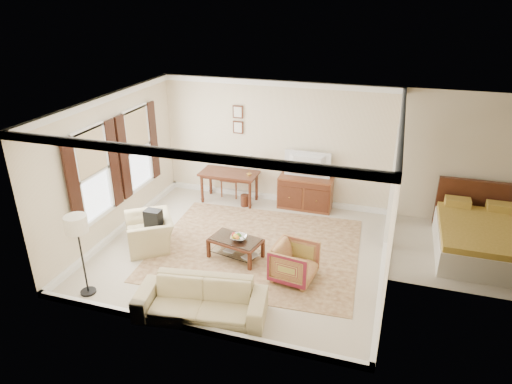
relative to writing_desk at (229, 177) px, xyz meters
The scene contains 21 objects.
room_shell 2.94m from the writing_desk, 63.54° to the right, with size 5.51×5.01×2.91m.
annex_bedroom 5.60m from the writing_desk, ahead, with size 3.00×2.70×2.90m.
window_front 3.35m from the writing_desk, 121.28° to the right, with size 0.12×1.56×1.80m, color #CCB284, non-canonical shape.
window_rear 2.23m from the writing_desk, 145.36° to the right, with size 0.12×1.56×1.80m, color #CCB284, non-canonical shape.
doorway 3.80m from the writing_desk, ahead, with size 0.10×1.12×2.25m, color white, non-canonical shape.
rug 2.42m from the writing_desk, 56.35° to the right, with size 3.97×3.40×0.01m, color brown.
writing_desk is the anchor object (origin of this frame).
desk_chair 0.38m from the writing_desk, 102.95° to the left, with size 0.45×0.45×1.05m, color brown, non-canonical shape.
desk_lamp 0.62m from the writing_desk, ahead, with size 0.32×0.32×0.50m, color silver, non-canonical shape.
framed_prints 1.37m from the writing_desk, 76.36° to the left, with size 0.25×0.04×0.68m, color #482114, non-canonical shape.
sideboard 1.85m from the writing_desk, ahead, with size 1.25×0.48×0.77m, color brown.
tv 1.94m from the writing_desk, ahead, with size 1.01×0.58×0.13m, color black.
coffee_table 2.60m from the writing_desk, 66.94° to the right, with size 1.07×0.76×0.41m.
fruit_bowl 2.62m from the writing_desk, 65.61° to the right, with size 0.42×0.42×0.10m, color silver.
book_a 2.52m from the writing_desk, 70.81° to the right, with size 0.28×0.04×0.38m, color brown.
book_b 2.78m from the writing_desk, 62.99° to the right, with size 0.28×0.03×0.38m, color brown.
striped_armchair 3.54m from the writing_desk, 50.67° to the right, with size 0.73×0.68×0.75m, color maroon.
club_armchair 2.61m from the writing_desk, 106.94° to the right, with size 1.00×0.65×0.87m, color tan.
backpack 2.58m from the writing_desk, 104.35° to the right, with size 0.32×0.22×0.40m, color black.
sofa 4.29m from the writing_desk, 75.51° to the right, with size 2.03×0.59×0.80m, color tan.
floor_lamp 4.34m from the writing_desk, 103.64° to the right, with size 0.36×0.36×1.47m.
Camera 1 is at (2.61, -7.37, 4.74)m, focal length 32.00 mm.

